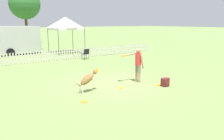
{
  "coord_description": "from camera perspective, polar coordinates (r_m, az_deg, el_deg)",
  "views": [
    {
      "loc": [
        -5.68,
        -7.81,
        2.75
      ],
      "look_at": [
        -0.39,
        -0.41,
        0.76
      ],
      "focal_mm": 35.0,
      "sensor_mm": 36.0,
      "label": 1
    }
  ],
  "objects": [
    {
      "name": "folding_chair_center",
      "position": [
        16.72,
        -6.86,
        4.42
      ],
      "size": [
        0.48,
        0.49,
        0.8
      ],
      "rotation": [
        0.0,
        0.0,
        3.19
      ],
      "color": "#333338",
      "rests_on": "ground_plane"
    },
    {
      "name": "handler_person",
      "position": [
        10.17,
        6.69,
        2.29
      ],
      "size": [
        0.94,
        0.65,
        1.6
      ],
      "rotation": [
        0.0,
        0.0,
        1.56
      ],
      "color": "tan",
      "rests_on": "ground_plane"
    },
    {
      "name": "ground_plane",
      "position": [
        10.04,
        0.45,
        -3.58
      ],
      "size": [
        240.0,
        240.0,
        0.0
      ],
      "primitive_type": "plane",
      "color": "olive"
    },
    {
      "name": "frisbee_near_dog",
      "position": [
        9.98,
        11.9,
        -3.88
      ],
      "size": [
        0.23,
        0.23,
        0.02
      ],
      "color": "orange",
      "rests_on": "ground_plane"
    },
    {
      "name": "frisbee_near_handler",
      "position": [
        7.85,
        -7.25,
        -8.21
      ],
      "size": [
        0.23,
        0.23,
        0.02
      ],
      "color": "orange",
      "rests_on": "ground_plane"
    },
    {
      "name": "backpack_on_grass",
      "position": [
        9.88,
        13.74,
        -3.12
      ],
      "size": [
        0.35,
        0.25,
        0.37
      ],
      "color": "maroon",
      "rests_on": "ground_plane"
    },
    {
      "name": "equipment_trailer",
      "position": [
        20.92,
        -24.84,
        7.18
      ],
      "size": [
        5.29,
        2.83,
        2.43
      ],
      "rotation": [
        0.0,
        0.0,
        0.14
      ],
      "color": "#B7B7B7",
      "rests_on": "ground_plane"
    },
    {
      "name": "frisbee_midfield",
      "position": [
        9.39,
        2.3,
        -4.65
      ],
      "size": [
        0.23,
        0.23,
        0.02
      ],
      "color": "orange",
      "rests_on": "ground_plane"
    },
    {
      "name": "leaping_dog",
      "position": [
        8.76,
        -6.38,
        -2.34
      ],
      "size": [
        1.1,
        0.32,
        0.93
      ],
      "rotation": [
        0.0,
        0.0,
        -1.58
      ],
      "color": "olive",
      "rests_on": "ground_plane"
    },
    {
      "name": "picket_fence",
      "position": [
        16.41,
        -14.96,
        3.7
      ],
      "size": [
        18.91,
        0.04,
        0.82
      ],
      "color": "beige",
      "rests_on": "ground_plane"
    },
    {
      "name": "canopy_tent_main",
      "position": [
        20.39,
        -12.05,
        11.81
      ],
      "size": [
        2.52,
        2.52,
        3.23
      ],
      "color": "#333338",
      "rests_on": "ground_plane"
    },
    {
      "name": "tree_left_grove",
      "position": [
        31.52,
        -21.86,
        15.69
      ],
      "size": [
        3.93,
        3.93,
        7.06
      ],
      "color": "#4C3823",
      "rests_on": "ground_plane"
    }
  ]
}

